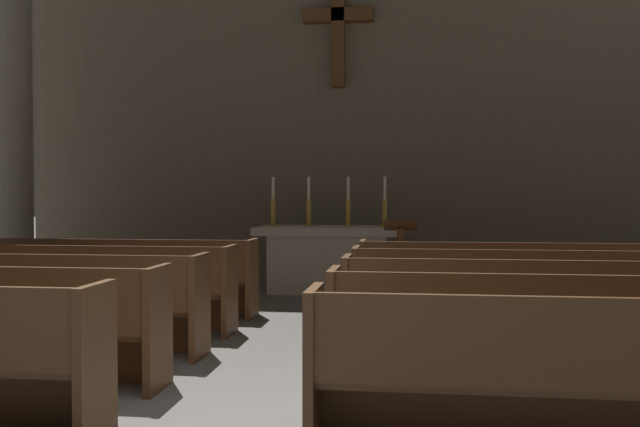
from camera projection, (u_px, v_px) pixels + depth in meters
name	position (u px, v px, depth m)	size (l,w,h in m)	color
pew_left_row_3	(19.00, 302.00, 6.61)	(3.56, 0.50, 0.95)	brown
pew_left_row_4	(73.00, 287.00, 7.67)	(3.56, 0.50, 0.95)	brown
pew_left_row_5	(114.00, 276.00, 8.73)	(3.56, 0.50, 0.95)	brown
pew_right_row_1	(628.00, 378.00, 3.88)	(3.56, 0.50, 0.95)	brown
pew_right_row_2	(581.00, 339.00, 4.94)	(3.56, 0.50, 0.95)	brown
pew_right_row_3	(551.00, 313.00, 6.00)	(3.56, 0.50, 0.95)	brown
pew_right_row_4	(530.00, 296.00, 7.05)	(3.56, 0.50, 0.95)	brown
pew_right_row_5	(514.00, 282.00, 8.11)	(3.56, 0.50, 0.95)	brown
column_left_second	(6.00, 68.00, 10.84)	(1.15, 1.15, 7.06)	gray
altar	(328.00, 258.00, 10.65)	(2.20, 0.90, 1.01)	#BCB7AD
candlestick_outer_left	(273.00, 210.00, 10.74)	(0.16, 0.16, 0.75)	#B79338
candlestick_inner_left	(309.00, 210.00, 10.67)	(0.16, 0.16, 0.75)	#B79338
candlestick_inner_right	(348.00, 210.00, 10.60)	(0.16, 0.16, 0.75)	#B79338
candlestick_outer_right	(385.00, 210.00, 10.53)	(0.16, 0.16, 0.75)	#B79338
apse_with_cross	(340.00, 57.00, 12.22)	(11.16, 0.47, 7.74)	#706656
lectern	(400.00, 266.00, 9.32)	(0.44, 0.36, 1.15)	brown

